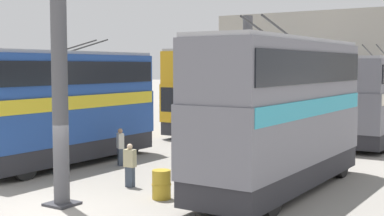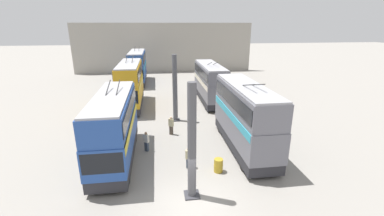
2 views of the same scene
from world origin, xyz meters
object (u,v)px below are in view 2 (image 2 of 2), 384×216
at_px(bus_right_near, 114,124).
at_px(person_aisle_foreground, 188,157).
at_px(person_by_right_row, 146,141).
at_px(oil_drum, 218,165).
at_px(bus_left_near, 245,113).
at_px(bus_right_mid, 130,82).
at_px(bus_right_far, 137,65).
at_px(person_aisle_midway, 171,125).
at_px(bus_left_far, 210,81).

relative_size(bus_right_near, person_aisle_foreground, 5.93).
bearing_deg(person_by_right_row, oil_drum, -91.42).
height_order(bus_left_near, person_by_right_row, bus_left_near).
relative_size(bus_left_near, bus_right_mid, 1.05).
bearing_deg(bus_right_far, bus_right_mid, -180.00).
xyz_separation_m(bus_right_near, oil_drum, (-2.65, -7.03, -2.33)).
relative_size(person_by_right_row, oil_drum, 1.71).
bearing_deg(oil_drum, bus_left_near, -41.65).
height_order(bus_right_mid, person_aisle_midway, bus_right_mid).
bearing_deg(person_aisle_midway, bus_left_near, -88.44).
distance_m(person_aisle_midway, oil_drum, 7.18).
xyz_separation_m(bus_right_near, person_aisle_foreground, (-1.88, -5.09, -1.99)).
height_order(person_aisle_midway, person_aisle_foreground, person_aisle_midway).
bearing_deg(person_aisle_midway, person_aisle_foreground, -138.37).
distance_m(bus_left_near, oil_drum, 4.88).
xyz_separation_m(person_aisle_foreground, oil_drum, (-0.77, -1.94, -0.34)).
bearing_deg(person_by_right_row, bus_right_mid, 45.85).
height_order(person_by_right_row, oil_drum, person_by_right_row).
xyz_separation_m(bus_left_near, bus_right_mid, (12.52, 9.82, 0.02)).
height_order(bus_left_far, person_by_right_row, bus_left_far).
xyz_separation_m(bus_left_near, person_by_right_row, (0.57, 7.69, -2.12)).
bearing_deg(oil_drum, bus_left_far, -9.57).
distance_m(bus_right_mid, person_by_right_row, 12.32).
distance_m(bus_left_near, person_by_right_row, 7.99).
bearing_deg(person_by_right_row, bus_right_far, 40.55).
height_order(bus_left_near, bus_right_mid, bus_right_mid).
bearing_deg(bus_right_near, oil_drum, -110.64).
height_order(bus_right_far, oil_drum, bus_right_far).
relative_size(bus_right_near, bus_right_far, 0.92).
bearing_deg(bus_left_near, person_aisle_foreground, 116.60).
distance_m(bus_left_near, bus_right_near, 9.83).
xyz_separation_m(bus_left_far, bus_right_mid, (-0.89, 9.82, 0.27)).
bearing_deg(bus_right_far, person_by_right_row, -175.17).
xyz_separation_m(bus_left_far, bus_right_far, (12.41, 9.82, 0.29)).
bearing_deg(bus_left_near, bus_right_mid, 38.11).
relative_size(bus_left_far, bus_right_far, 0.98).
relative_size(bus_right_mid, person_aisle_foreground, 5.85).
bearing_deg(bus_right_far, person_aisle_midway, -169.24).
distance_m(bus_left_far, person_by_right_row, 15.08).
distance_m(bus_right_mid, bus_right_far, 13.30).
xyz_separation_m(bus_right_near, person_by_right_row, (1.06, -2.13, -1.95)).
distance_m(person_aisle_midway, person_aisle_foreground, 5.89).
height_order(bus_left_near, person_aisle_foreground, bus_left_near).
distance_m(bus_right_near, bus_right_mid, 13.01).
bearing_deg(bus_left_near, person_by_right_row, 85.74).
relative_size(bus_left_far, person_aisle_foreground, 6.34).
relative_size(bus_left_near, bus_right_far, 0.95).
bearing_deg(person_aisle_foreground, person_by_right_row, -138.06).
xyz_separation_m(person_by_right_row, person_aisle_midway, (2.89, -2.11, 0.08)).
distance_m(bus_left_near, person_aisle_foreground, 5.71).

